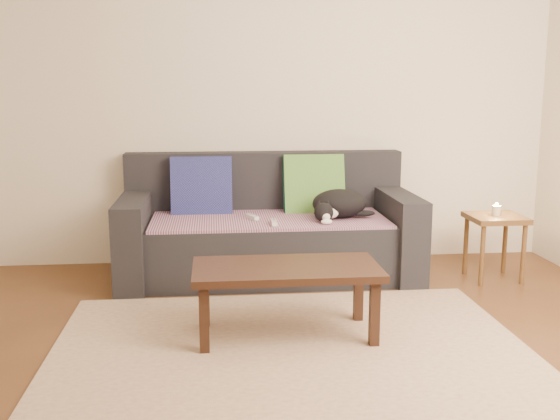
{
  "coord_description": "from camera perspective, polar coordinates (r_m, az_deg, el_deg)",
  "views": [
    {
      "loc": [
        -0.39,
        -3.07,
        1.36
      ],
      "look_at": [
        0.05,
        1.2,
        0.55
      ],
      "focal_mm": 42.0,
      "sensor_mm": 36.0,
      "label": 1
    }
  ],
  "objects": [
    {
      "name": "cushion_navy",
      "position": [
        4.87,
        -6.85,
        1.99
      ],
      "size": [
        0.45,
        0.17,
        0.46
      ],
      "primitive_type": "cube",
      "rotation": [
        -0.14,
        0.0,
        0.0
      ],
      "color": "navy",
      "rests_on": "throw_blanket"
    },
    {
      "name": "cushion_green",
      "position": [
        4.92,
        2.96,
        2.15
      ],
      "size": [
        0.45,
        0.23,
        0.47
      ],
      "primitive_type": "cube",
      "rotation": [
        -0.28,
        0.0,
        0.0
      ],
      "color": "#0C4E41",
      "rests_on": "throw_blanket"
    },
    {
      "name": "throw_blanket",
      "position": [
        4.66,
        -0.96,
        -0.82
      ],
      "size": [
        1.66,
        0.74,
        0.02
      ],
      "primitive_type": "cube",
      "color": "#40284C",
      "rests_on": "sofa"
    },
    {
      "name": "wii_remote_b",
      "position": [
        4.43,
        -0.52,
        -1.1
      ],
      "size": [
        0.04,
        0.15,
        0.03
      ],
      "primitive_type": "cube",
      "rotation": [
        0.0,
        0.0,
        1.54
      ],
      "color": "white",
      "rests_on": "throw_blanket"
    },
    {
      "name": "cat",
      "position": [
        4.66,
        5.09,
        0.49
      ],
      "size": [
        0.47,
        0.43,
        0.2
      ],
      "rotation": [
        0.0,
        0.0,
        0.24
      ],
      "color": "black",
      "rests_on": "throw_blanket"
    },
    {
      "name": "wii_remote_a",
      "position": [
        4.62,
        -2.43,
        -0.63
      ],
      "size": [
        0.09,
        0.15,
        0.03
      ],
      "primitive_type": "cube",
      "rotation": [
        0.0,
        0.0,
        1.96
      ],
      "color": "white",
      "rests_on": "throw_blanket"
    },
    {
      "name": "rug",
      "position": [
        3.52,
        0.96,
        -11.99
      ],
      "size": [
        2.5,
        1.8,
        0.01
      ],
      "primitive_type": "cube",
      "color": "tan",
      "rests_on": "ground"
    },
    {
      "name": "coffee_table",
      "position": [
        3.57,
        0.56,
        -5.67
      ],
      "size": [
        1.01,
        0.51,
        0.41
      ],
      "color": "black",
      "rests_on": "rug"
    },
    {
      "name": "ground",
      "position": [
        3.38,
        1.27,
        -13.06
      ],
      "size": [
        4.5,
        4.5,
        0.0
      ],
      "primitive_type": "plane",
      "color": "brown",
      "rests_on": "ground"
    },
    {
      "name": "back_wall",
      "position": [
        5.08,
        -1.5,
        10.02
      ],
      "size": [
        4.5,
        0.04,
        2.6
      ],
      "primitive_type": "cube",
      "color": "beige",
      "rests_on": "ground"
    },
    {
      "name": "sofa",
      "position": [
        4.78,
        -1.05,
        -2.02
      ],
      "size": [
        2.1,
        0.94,
        0.87
      ],
      "color": "#232328",
      "rests_on": "ground"
    },
    {
      "name": "side_table",
      "position": [
        4.88,
        18.23,
        -1.39
      ],
      "size": [
        0.37,
        0.37,
        0.46
      ],
      "color": "brown",
      "rests_on": "ground"
    },
    {
      "name": "candle",
      "position": [
        4.86,
        18.32,
        -0.02
      ],
      "size": [
        0.06,
        0.06,
        0.09
      ],
      "color": "beige",
      "rests_on": "side_table"
    }
  ]
}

